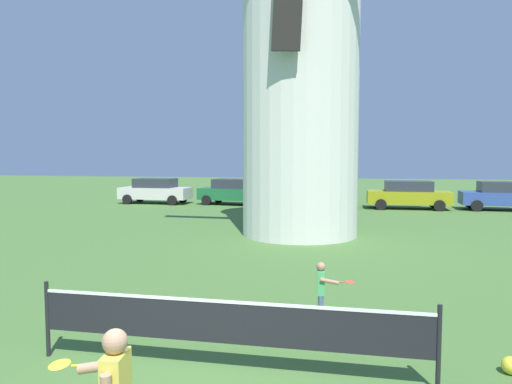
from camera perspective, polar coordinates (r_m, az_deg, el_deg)
windmill at (r=17.73m, az=5.49°, el=18.13°), size 9.00×4.91×15.16m
tennis_net at (r=6.44m, az=-3.63°, el=-15.67°), size 5.41×0.06×1.10m
player_far at (r=8.42m, az=8.14°, el=-11.51°), size 0.68×0.40×1.05m
stray_ball at (r=7.43m, az=28.73°, el=-18.11°), size 0.24×0.24×0.24m
parked_car_cream at (r=29.66m, az=-12.21°, el=0.19°), size 4.35×1.94×1.56m
parked_car_green at (r=28.25m, az=-2.76°, el=0.08°), size 4.36×2.39×1.56m
parked_car_black at (r=27.30m, az=7.54°, el=-0.10°), size 4.02×1.89×1.56m
parked_car_mustard at (r=27.28m, az=18.13°, el=-0.28°), size 4.45×1.88×1.56m
parked_car_blue at (r=28.51m, az=27.97°, el=-0.38°), size 4.34×2.03×1.56m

